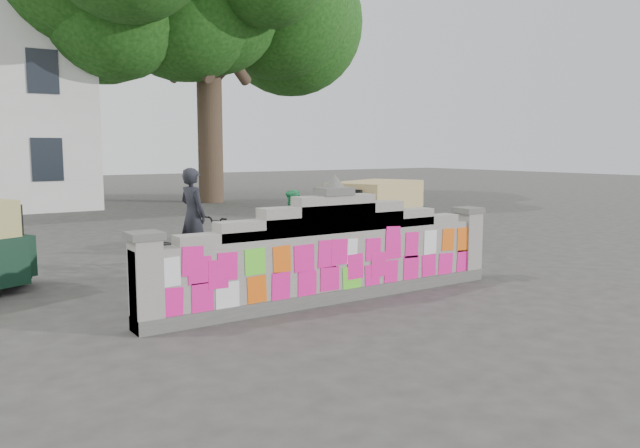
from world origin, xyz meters
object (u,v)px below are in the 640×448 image
object	(u,v)px
cyclist_bike	(194,246)
rickshaw_right	(374,216)
cyclist_rider	(193,227)
pedestrian	(294,226)

from	to	relation	value
cyclist_bike	rickshaw_right	xyz separation A→B (m)	(4.40, -0.09, 0.33)
cyclist_rider	rickshaw_right	bearing A→B (deg)	-103.79
cyclist_rider	pedestrian	distance (m)	2.32
cyclist_bike	pedestrian	size ratio (longest dim) A/B	1.32
cyclist_bike	rickshaw_right	distance (m)	4.41
cyclist_rider	rickshaw_right	distance (m)	4.40
pedestrian	rickshaw_right	xyz separation A→B (m)	(2.08, -0.14, 0.09)
pedestrian	rickshaw_right	world-z (taller)	rickshaw_right
cyclist_bike	cyclist_rider	xyz separation A→B (m)	(0.00, 0.00, 0.37)
cyclist_rider	rickshaw_right	xyz separation A→B (m)	(4.40, -0.09, -0.04)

